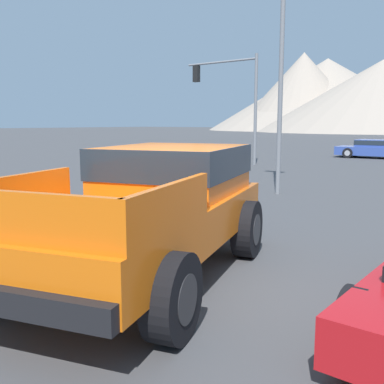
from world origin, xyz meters
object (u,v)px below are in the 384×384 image
(traffic_light_main, at_px, (228,88))
(orange_pickup_truck, at_px, (157,201))
(parked_car_blue, at_px, (374,149))
(street_lamp_post, at_px, (283,19))

(traffic_light_main, bearing_deg, orange_pickup_truck, 121.50)
(orange_pickup_truck, height_order, parked_car_blue, orange_pickup_truck)
(parked_car_blue, bearing_deg, orange_pickup_truck, 5.72)
(orange_pickup_truck, bearing_deg, parked_car_blue, 81.83)
(traffic_light_main, xyz_separation_m, street_lamp_post, (7.35, -7.89, 1.19))
(parked_car_blue, bearing_deg, street_lamp_post, 3.12)
(orange_pickup_truck, relative_size, traffic_light_main, 1.00)
(orange_pickup_truck, bearing_deg, traffic_light_main, 102.97)
(parked_car_blue, relative_size, street_lamp_post, 0.52)
(street_lamp_post, bearing_deg, orange_pickup_truck, -74.22)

